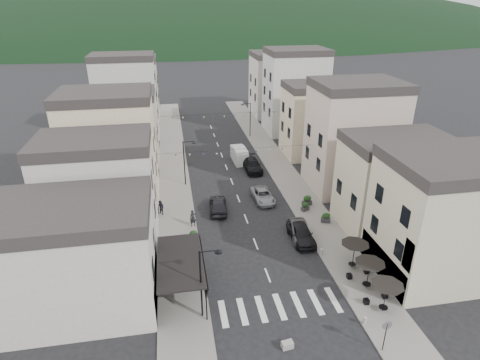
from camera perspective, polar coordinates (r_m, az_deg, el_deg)
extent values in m
plane|color=black|center=(31.96, 6.66, -19.81)|extent=(700.00, 700.00, 0.00)
cube|color=slate|center=(58.11, -9.44, 1.73)|extent=(4.00, 76.00, 0.12)
cube|color=slate|center=(60.00, 5.02, 2.72)|extent=(4.00, 76.00, 0.12)
ellipsoid|color=black|center=(322.56, -9.37, 20.27)|extent=(640.00, 360.00, 70.00)
cube|color=#B0ABA1|center=(33.34, -22.73, -10.86)|extent=(12.00, 8.00, 8.00)
cube|color=#B6AC91|center=(37.93, 26.85, -5.43)|extent=(10.00, 8.00, 10.00)
cube|color=black|center=(32.80, -8.54, -11.29)|extent=(3.60, 7.50, 0.15)
cube|color=black|center=(33.14, -5.31, -11.75)|extent=(0.34, 7.50, 0.99)
cylinder|color=black|center=(31.11, -4.80, -17.17)|extent=(0.10, 0.10, 3.20)
cylinder|color=black|center=(36.63, -5.91, -9.95)|extent=(0.10, 0.10, 3.20)
cube|color=#B0ABA1|center=(40.28, -19.22, -2.31)|extent=(10.00, 7.00, 10.00)
cube|color=#262323|center=(38.25, -20.35, 5.08)|extent=(10.20, 7.14, 1.00)
cube|color=#C2B091|center=(49.02, -17.87, 3.95)|extent=(10.00, 8.00, 12.00)
cube|color=#262323|center=(47.27, -18.89, 11.33)|extent=(10.20, 8.16, 1.00)
cube|color=#B09B8E|center=(60.72, -16.49, 6.75)|extent=(10.00, 8.00, 9.50)
cube|color=#262323|center=(59.42, -17.10, 11.57)|extent=(10.20, 8.16, 1.00)
cube|color=#9E9F9A|center=(71.82, -15.83, 10.94)|extent=(10.00, 7.00, 13.00)
cube|color=#262323|center=(70.61, -16.50, 16.46)|extent=(10.20, 7.14, 1.00)
cube|color=#B6AC91|center=(83.71, -15.12, 12.16)|extent=(10.00, 9.00, 11.00)
cube|color=#262323|center=(82.72, -15.58, 16.21)|extent=(10.20, 9.18, 1.00)
cube|color=#B6AC91|center=(43.95, 20.86, -1.01)|extent=(10.00, 7.00, 9.00)
cube|color=#262323|center=(42.18, 21.87, 5.13)|extent=(10.20, 7.14, 1.00)
cube|color=#B09B8E|center=(51.45, 15.74, 5.47)|extent=(10.00, 8.00, 12.50)
cube|color=#262323|center=(49.76, 16.64, 12.82)|extent=(10.20, 8.16, 1.00)
cube|color=#C2B091|center=(62.30, 11.01, 8.00)|extent=(10.00, 7.00, 10.00)
cube|color=#262323|center=(61.01, 11.43, 12.95)|extent=(10.20, 7.14, 1.00)
cube|color=#9E9F9A|center=(72.84, 7.80, 12.01)|extent=(10.00, 8.00, 13.50)
cube|color=#262323|center=(71.65, 8.15, 17.68)|extent=(10.20, 8.16, 1.00)
cube|color=#B0ABA1|center=(84.30, 5.28, 13.13)|extent=(10.00, 9.00, 11.50)
cube|color=#262323|center=(83.30, 5.46, 17.35)|extent=(10.20, 9.18, 1.00)
cylinder|color=black|center=(33.76, 19.90, -15.66)|extent=(0.06, 0.06, 2.30)
cone|color=black|center=(33.09, 20.18, -14.19)|extent=(2.50, 2.50, 0.55)
cylinder|color=black|center=(34.25, 19.71, -16.66)|extent=(0.70, 0.70, 0.04)
cylinder|color=black|center=(35.63, 17.73, -12.93)|extent=(0.06, 0.06, 2.30)
cone|color=black|center=(34.99, 17.96, -11.49)|extent=(2.50, 2.50, 0.55)
cylinder|color=black|center=(36.09, 17.57, -13.91)|extent=(0.70, 0.70, 0.04)
cylinder|color=black|center=(37.61, 15.82, -10.46)|extent=(0.06, 0.06, 2.30)
cone|color=black|center=(37.01, 16.01, -9.06)|extent=(2.50, 2.50, 0.55)
cylinder|color=black|center=(38.05, 15.68, -11.42)|extent=(0.70, 0.70, 0.04)
cylinder|color=black|center=(30.57, -5.57, -14.65)|extent=(0.14, 0.14, 6.00)
cylinder|color=black|center=(28.87, -4.40, -10.05)|extent=(1.40, 0.10, 0.10)
cylinder|color=black|center=(29.01, -3.09, -10.18)|extent=(0.56, 0.56, 0.08)
cylinder|color=black|center=(51.46, -7.93, 2.31)|extent=(0.14, 0.14, 6.00)
cylinder|color=black|center=(50.47, -7.32, 5.42)|extent=(1.40, 0.10, 0.10)
cylinder|color=black|center=(50.55, -6.57, 5.31)|extent=(0.56, 0.56, 0.08)
cylinder|color=black|center=(69.79, 1.46, 8.50)|extent=(0.14, 0.14, 6.00)
cylinder|color=black|center=(68.91, 0.90, 10.79)|extent=(1.40, 0.10, 0.10)
cylinder|color=black|center=(68.83, 0.36, 10.65)|extent=(0.56, 0.56, 0.08)
cylinder|color=black|center=(30.78, 19.88, -20.34)|extent=(0.07, 0.07, 2.50)
cylinder|color=slate|center=(30.04, 20.19, -18.84)|extent=(0.70, 0.04, 0.70)
cylinder|color=gray|center=(35.32, -5.32, -13.78)|extent=(0.26, 0.26, 0.60)
cylinder|color=gray|center=(37.71, -5.75, -10.99)|extent=(0.26, 0.26, 0.60)
cylinder|color=gray|center=(39.13, 11.51, -9.95)|extent=(0.26, 0.26, 0.60)
cylinder|color=gray|center=(32.82, 17.34, -18.55)|extent=(0.26, 0.26, 0.60)
cylinder|color=black|center=(47.22, -0.46, 4.39)|extent=(19.00, 0.02, 0.02)
cone|color=beige|center=(46.71, -11.07, 3.45)|extent=(0.28, 0.28, 0.24)
cone|color=navy|center=(46.73, -9.12, 3.49)|extent=(0.28, 0.28, 0.24)
cone|color=beige|center=(46.79, -7.18, 3.54)|extent=(0.28, 0.28, 0.24)
cone|color=navy|center=(46.91, -5.24, 3.60)|extent=(0.28, 0.28, 0.24)
cone|color=beige|center=(47.07, -3.32, 3.68)|extent=(0.28, 0.28, 0.24)
cone|color=navy|center=(47.27, -1.41, 3.78)|extent=(0.28, 0.28, 0.24)
cone|color=beige|center=(47.52, 0.48, 3.90)|extent=(0.28, 0.28, 0.24)
cone|color=navy|center=(47.81, 2.35, 4.04)|extent=(0.28, 0.28, 0.24)
cone|color=beige|center=(48.14, 4.20, 4.20)|extent=(0.28, 0.28, 0.24)
cone|color=navy|center=(48.52, 6.02, 4.37)|extent=(0.28, 0.28, 0.24)
cone|color=beige|center=(48.94, 7.81, 4.56)|extent=(0.28, 0.28, 0.24)
cone|color=navy|center=(49.40, 9.58, 4.74)|extent=(0.28, 0.28, 0.24)
cylinder|color=black|center=(62.32, -2.98, 9.38)|extent=(19.00, 0.02, 0.02)
cone|color=beige|center=(61.94, -11.08, 8.68)|extent=(0.28, 0.28, 0.24)
cone|color=navy|center=(61.95, -9.60, 8.71)|extent=(0.28, 0.28, 0.24)
cone|color=beige|center=(62.00, -8.12, 8.75)|extent=(0.28, 0.28, 0.24)
cone|color=navy|center=(62.09, -6.64, 8.79)|extent=(0.28, 0.28, 0.24)
cone|color=beige|center=(62.21, -5.16, 8.84)|extent=(0.28, 0.28, 0.24)
cone|color=navy|center=(62.36, -3.70, 8.90)|extent=(0.28, 0.28, 0.24)
cone|color=beige|center=(62.55, -2.24, 8.98)|extent=(0.28, 0.28, 0.24)
cone|color=navy|center=(62.77, -0.79, 9.08)|extent=(0.28, 0.28, 0.24)
cone|color=beige|center=(63.03, 0.65, 9.19)|extent=(0.28, 0.28, 0.24)
cone|color=navy|center=(63.31, 2.07, 9.30)|extent=(0.28, 0.28, 0.24)
cone|color=beige|center=(63.64, 3.49, 9.43)|extent=(0.28, 0.28, 0.24)
cone|color=navy|center=(63.99, 4.89, 9.55)|extent=(0.28, 0.28, 0.24)
imported|color=black|center=(40.76, 8.70, -7.47)|extent=(2.04, 4.97, 1.69)
imported|color=#2E2E30|center=(41.35, 8.40, -7.12)|extent=(2.17, 4.66, 1.48)
imported|color=gray|center=(48.04, 3.26, -2.21)|extent=(2.43, 4.92, 1.34)
imported|color=black|center=(56.38, 1.77, 2.14)|extent=(2.29, 5.46, 1.58)
imported|color=black|center=(45.65, -3.14, -3.52)|extent=(2.33, 4.94, 1.63)
cube|color=silver|center=(59.41, -0.10, 3.53)|extent=(1.99, 4.69, 1.93)
cube|color=silver|center=(58.52, 0.02, 4.25)|extent=(1.89, 3.15, 0.48)
cylinder|color=black|center=(57.91, -0.48, 2.29)|extent=(0.26, 0.68, 0.68)
cylinder|color=black|center=(58.22, 1.00, 2.41)|extent=(0.26, 0.68, 0.68)
cylinder|color=black|center=(61.08, -1.15, 3.49)|extent=(0.26, 0.68, 0.68)
cylinder|color=black|center=(61.37, 0.27, 3.60)|extent=(0.26, 0.68, 0.68)
imported|color=black|center=(42.68, -6.70, -5.44)|extent=(0.75, 0.57, 1.87)
imported|color=black|center=(45.50, -11.20, -3.88)|extent=(1.04, 1.03, 1.69)
cube|color=gray|center=(30.30, 6.75, -22.25)|extent=(0.86, 0.60, 0.50)
cube|color=#2A2A2C|center=(35.21, -5.83, -14.09)|extent=(0.97, 0.59, 0.46)
ellipsoid|color=black|center=(34.89, -5.87, -13.43)|extent=(0.82, 0.52, 0.59)
cube|color=#302F32|center=(40.87, -6.62, -8.08)|extent=(0.99, 0.73, 0.44)
ellipsoid|color=black|center=(40.61, -6.65, -7.50)|extent=(0.77, 0.49, 0.56)
cube|color=#2C2C2E|center=(44.44, 12.08, -5.58)|extent=(1.10, 0.82, 0.49)
ellipsoid|color=black|center=(44.17, 12.14, -4.97)|extent=(0.87, 0.55, 0.63)
cube|color=#2E2E30|center=(46.33, 9.23, -4.05)|extent=(1.02, 0.81, 0.45)
ellipsoid|color=black|center=(46.09, 9.27, -3.51)|extent=(0.79, 0.50, 0.57)
cube|color=#2D2D30|center=(47.50, 9.50, -3.24)|extent=(1.20, 0.85, 0.55)
ellipsoid|color=black|center=(47.23, 9.55, -2.60)|extent=(0.96, 0.61, 0.70)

